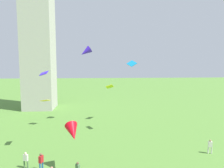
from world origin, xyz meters
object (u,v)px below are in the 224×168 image
person_0 (26,159)px  person_1 (210,146)px  kite_flying_1 (44,73)px  person_4 (41,161)px  kite_flying_0 (45,101)px  kite_flying_3 (132,63)px  kite_flying_2 (86,52)px  kite_flying_4 (73,132)px  kite_flying_5 (110,87)px

person_0 → person_1: size_ratio=1.00×
person_1 → kite_flying_1: 20.36m
person_4 → kite_flying_0: size_ratio=1.12×
person_4 → person_0: bearing=-89.8°
kite_flying_0 → kite_flying_3: kite_flying_3 is taller
person_0 → person_4: 1.73m
person_4 → kite_flying_3: size_ratio=1.20×
person_1 → person_4: 18.25m
person_0 → kite_flying_3: (11.74, 9.26, 9.14)m
kite_flying_2 → kite_flying_4: 17.73m
person_4 → kite_flying_0: kite_flying_0 is taller
kite_flying_0 → kite_flying_2: size_ratio=0.67×
kite_flying_2 → person_4: bearing=-28.3°
person_0 → kite_flying_1: (1.09, 3.79, 8.15)m
person_0 → kite_flying_2: bearing=87.6°
person_1 → kite_flying_3: 14.04m
kite_flying_3 → kite_flying_5: bearing=-1.2°
kite_flying_4 → kite_flying_5: bearing=55.9°
kite_flying_1 → person_4: bearing=5.6°
kite_flying_3 → kite_flying_4: size_ratio=0.61×
kite_flying_1 → kite_flying_2: (3.97, 11.19, 2.78)m
kite_flying_1 → kite_flying_4: bearing=36.7°
kite_flying_3 → kite_flying_2: bearing=27.4°
person_4 → kite_flying_2: bearing=-172.2°
person_0 → kite_flying_4: (4.70, -0.81, 2.90)m
person_4 → kite_flying_1: 9.22m
kite_flying_1 → kite_flying_2: size_ratio=0.52×
kite_flying_3 → person_4: bearing=112.2°
person_0 → kite_flying_4: kite_flying_4 is taller
person_0 → person_1: 19.78m
person_4 → kite_flying_2: kite_flying_2 is taller
kite_flying_4 → kite_flying_5: size_ratio=1.40×
person_1 → kite_flying_0: kite_flying_0 is taller
kite_flying_0 → kite_flying_5: kite_flying_5 is taller
person_0 → kite_flying_5: bearing=77.2°
kite_flying_4 → kite_flying_5: (4.34, 17.14, 2.16)m
person_0 → kite_flying_1: 9.06m
person_0 → kite_flying_4: 5.58m
person_0 → person_4: person_4 is taller
kite_flying_3 → kite_flying_4: (-7.05, -10.08, -6.24)m
person_1 → kite_flying_0: bearing=161.9°
kite_flying_1 → person_0: bearing=-17.4°
person_1 → kite_flying_1: (-18.58, 1.64, 8.16)m
kite_flying_2 → kite_flying_3: 8.98m
kite_flying_1 → kite_flying_3: (10.66, 5.47, 0.99)m
person_0 → kite_flying_4: bearing=6.4°
kite_flying_1 → kite_flying_3: size_ratio=0.83×
kite_flying_4 → kite_flying_1: bearing=108.3°
kite_flying_5 → person_0: bearing=-15.0°
kite_flying_2 → kite_flying_4: bearing=-17.2°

